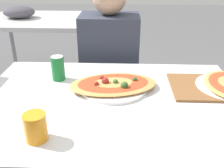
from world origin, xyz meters
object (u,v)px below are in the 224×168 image
at_px(pizza_main, 113,85).
at_px(drink_glass, 36,127).
at_px(soda_can, 58,68).
at_px(dining_table, 111,113).
at_px(person_seated, 109,56).
at_px(chair_far_seated, 110,77).

bearing_deg(pizza_main, drink_glass, -122.17).
distance_m(soda_can, drink_glass, 0.49).
xyz_separation_m(dining_table, soda_can, (-0.28, 0.20, 0.14)).
xyz_separation_m(dining_table, person_seated, (-0.04, 0.64, 0.04)).
distance_m(pizza_main, soda_can, 0.30).
xyz_separation_m(chair_far_seated, person_seated, (-0.00, -0.11, 0.21)).
bearing_deg(soda_can, pizza_main, -17.90).
distance_m(dining_table, chair_far_seated, 0.77).
bearing_deg(chair_far_seated, drink_glass, 79.04).
height_order(person_seated, soda_can, person_seated).
bearing_deg(pizza_main, soda_can, 162.10).
relative_size(person_seated, drink_glass, 11.77).
bearing_deg(dining_table, chair_far_seated, 93.09).
xyz_separation_m(pizza_main, soda_can, (-0.28, 0.09, 0.04)).
height_order(person_seated, drink_glass, person_seated).
bearing_deg(chair_far_seated, person_seated, 90.00).
bearing_deg(person_seated, soda_can, 62.08).
bearing_deg(dining_table, drink_glass, -129.79).
bearing_deg(drink_glass, soda_can, 94.03).
relative_size(dining_table, soda_can, 9.62).
xyz_separation_m(dining_table, pizza_main, (0.01, 0.10, 0.09)).
xyz_separation_m(chair_far_seated, drink_glass, (-0.20, -1.05, 0.29)).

